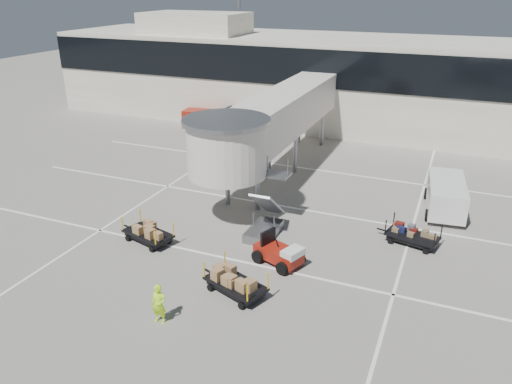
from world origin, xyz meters
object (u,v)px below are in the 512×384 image
box_cart_near (232,281)px  box_cart_far (148,234)px  baggage_tug (280,253)px  ground_worker (159,304)px  minivan (446,193)px  belt_loader (206,119)px  suitcase_cart (411,236)px

box_cart_near → box_cart_far: size_ratio=1.02×
baggage_tug → ground_worker: 6.80m
ground_worker → minivan: bearing=52.1°
minivan → belt_loader: size_ratio=1.11×
ground_worker → belt_loader: size_ratio=0.37×
box_cart_near → suitcase_cart: bearing=68.6°
baggage_tug → minivan: (7.01, 9.71, 0.56)m
box_cart_near → belt_loader: bearing=141.0°
baggage_tug → suitcase_cart: (5.70, 4.53, -0.12)m
box_cart_far → belt_loader: 22.48m
baggage_tug → belt_loader: size_ratio=0.57×
ground_worker → belt_loader: belt_loader is taller
box_cart_near → minivan: minivan is taller
suitcase_cart → baggage_tug: bearing=-129.0°
minivan → box_cart_near: bearing=-128.8°
belt_loader → ground_worker: bearing=-72.9°
suitcase_cart → ground_worker: ground_worker is taller
minivan → baggage_tug: bearing=-132.1°
suitcase_cart → box_cart_near: size_ratio=0.95×
ground_worker → minivan: minivan is taller
suitcase_cart → belt_loader: belt_loader is taller
box_cart_near → box_cart_far: bearing=178.7°
belt_loader → suitcase_cart: bearing=-45.0°
baggage_tug → belt_loader: bearing=146.7°
baggage_tug → ground_worker: (-2.88, -6.15, 0.30)m
baggage_tug → suitcase_cart: size_ratio=0.80×
baggage_tug → suitcase_cart: bearing=59.2°
box_cart_near → belt_loader: (-13.79, 23.53, 0.28)m
ground_worker → suitcase_cart: bearing=45.3°
suitcase_cart → belt_loader: size_ratio=0.72×
baggage_tug → box_cart_near: 3.24m
box_cart_near → box_cart_far: 6.52m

